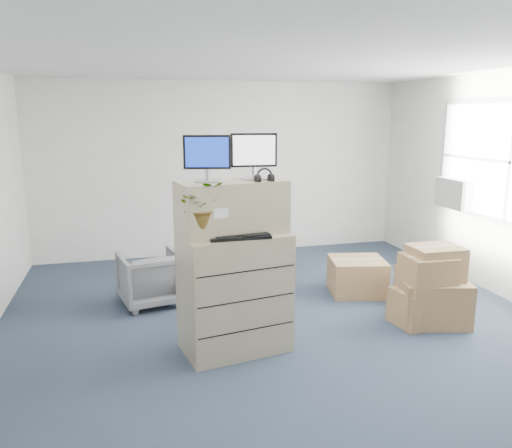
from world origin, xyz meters
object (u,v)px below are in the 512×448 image
at_px(monitor_left, 207,156).
at_px(monitor_right, 254,154).
at_px(filing_cabinet_lower, 235,292).
at_px(keyboard, 239,236).
at_px(potted_plant, 201,213).
at_px(office_chair, 150,276).
at_px(water_bottle, 245,217).

xyz_separation_m(monitor_left, monitor_right, (0.45, 0.06, 0.01)).
distance_m(filing_cabinet_lower, keyboard, 0.62).
xyz_separation_m(potted_plant, office_chair, (-0.40, 1.58, -1.05)).
bearing_deg(keyboard, monitor_right, 50.67).
bearing_deg(keyboard, potted_plant, 177.50).
relative_size(monitor_right, keyboard, 0.79).
bearing_deg(monitor_left, potted_plant, -108.38).
bearing_deg(potted_plant, monitor_left, 58.45).
xyz_separation_m(monitor_right, potted_plant, (-0.54, -0.21, -0.49)).
bearing_deg(water_bottle, filing_cabinet_lower, -162.37).
distance_m(water_bottle, office_chair, 1.90).
height_order(monitor_right, keyboard, monitor_right).
bearing_deg(office_chair, keyboard, 103.38).
distance_m(filing_cabinet_lower, monitor_left, 1.34).
height_order(water_bottle, office_chair, water_bottle).
distance_m(monitor_right, keyboard, 0.79).
height_order(potted_plant, office_chair, potted_plant).
bearing_deg(water_bottle, monitor_right, 18.93).
bearing_deg(monitor_right, filing_cabinet_lower, -158.78).
distance_m(monitor_left, office_chair, 2.16).
bearing_deg(office_chair, filing_cabinet_lower, 105.41).
relative_size(keyboard, potted_plant, 1.03).
relative_size(keyboard, water_bottle, 1.84).
height_order(keyboard, potted_plant, potted_plant).
xyz_separation_m(filing_cabinet_lower, keyboard, (0.01, -0.16, 0.59)).
xyz_separation_m(monitor_left, water_bottle, (0.35, 0.03, -0.58)).
height_order(monitor_left, potted_plant, monitor_left).
height_order(monitor_right, water_bottle, monitor_right).
height_order(filing_cabinet_lower, office_chair, filing_cabinet_lower).
bearing_deg(water_bottle, monitor_left, -175.73).
height_order(filing_cabinet_lower, monitor_left, monitor_left).
height_order(monitor_right, potted_plant, monitor_right).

